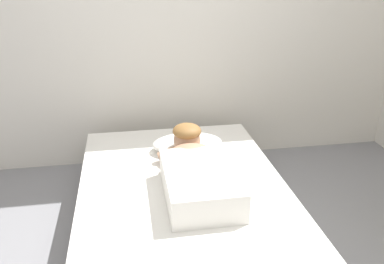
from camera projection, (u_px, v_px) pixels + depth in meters
name	position (u px, v px, depth m)	size (l,w,h in m)	color
back_wall	(176.00, 16.00, 3.27)	(3.97, 0.12, 2.50)	silver
bed	(185.00, 213.00, 2.57)	(1.34, 2.04, 0.36)	#4C4742
pillow	(187.00, 143.00, 2.99)	(0.52, 0.32, 0.11)	white
person_lying	(196.00, 170.00, 2.50)	(0.43, 0.92, 0.27)	white
coffee_cup	(188.00, 157.00, 2.82)	(0.12, 0.09, 0.07)	white
cell_phone	(191.00, 187.00, 2.51)	(0.07, 0.14, 0.01)	black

